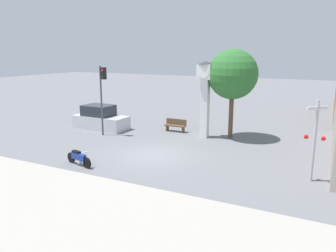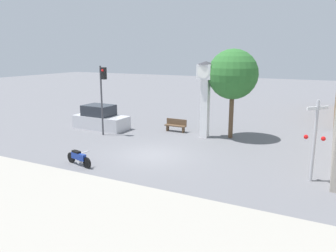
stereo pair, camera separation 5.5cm
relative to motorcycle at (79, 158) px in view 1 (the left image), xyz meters
The scene contains 9 objects.
ground_plane 4.13m from the motorcycle, 51.64° to the left, with size 120.00×120.00×0.00m, color slate.
sidewalk_strip 4.76m from the motorcycle, 57.47° to the right, with size 36.00×6.00×0.10m.
motorcycle is the anchor object (origin of this frame).
clock_tower 9.58m from the motorcycle, 65.89° to the left, with size 1.16×1.16×5.12m.
traffic_light 6.91m from the motorcycle, 115.65° to the left, with size 0.50×0.35×4.80m.
railroad_crossing_signal 11.35m from the motorcycle, 16.09° to the left, with size 0.90×0.82×3.69m.
street_tree 11.14m from the motorcycle, 59.14° to the left, with size 3.29×3.29×5.93m.
bench 9.00m from the motorcycle, 81.89° to the left, with size 1.60×0.44×0.92m.
parked_car 8.38m from the motorcycle, 120.52° to the left, with size 4.24×1.90×1.80m.
Camera 1 is at (8.72, -15.46, 5.69)m, focal length 35.00 mm.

